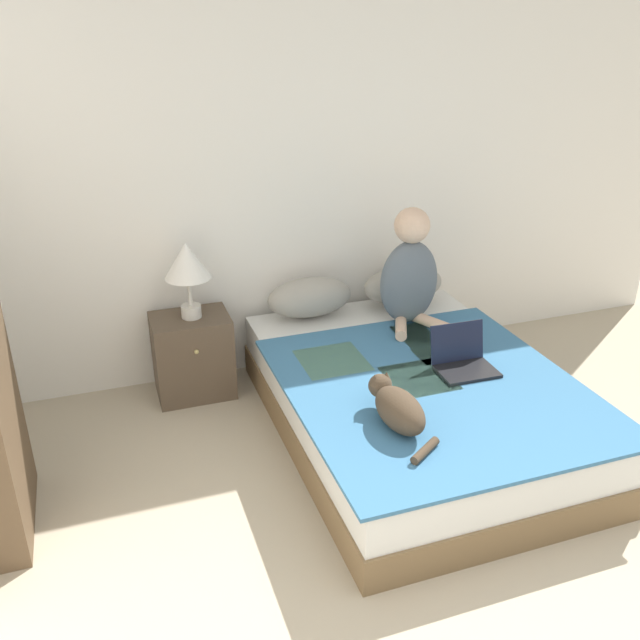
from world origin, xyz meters
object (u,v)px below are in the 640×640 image
(laptop_open, at_px, (463,361))
(nightstand, at_px, (193,356))
(bed, at_px, (414,401))
(pillow_far, at_px, (403,285))
(pillow_near, at_px, (310,297))
(table_lamp, at_px, (187,264))
(cat_tabby, at_px, (397,407))
(person_sitting, at_px, (410,274))

(laptop_open, height_order, nightstand, laptop_open)
(bed, relative_size, pillow_far, 3.72)
(pillow_near, bearing_deg, bed, -69.30)
(table_lamp, bearing_deg, pillow_near, 1.29)
(pillow_near, relative_size, pillow_far, 1.00)
(pillow_far, xyz_separation_m, cat_tabby, (-0.67, -1.35, -0.03))
(pillow_near, height_order, laptop_open, pillow_near)
(cat_tabby, xyz_separation_m, laptop_open, (0.58, 0.38, -0.04))
(pillow_far, distance_m, nightstand, 1.47)
(pillow_near, relative_size, table_lamp, 1.18)
(cat_tabby, bearing_deg, pillow_near, -4.34)
(pillow_far, xyz_separation_m, person_sitting, (-0.11, -0.30, 0.20))
(pillow_near, bearing_deg, person_sitting, -28.44)
(pillow_near, bearing_deg, table_lamp, -178.71)
(laptop_open, distance_m, table_lamp, 1.69)
(pillow_near, height_order, nightstand, pillow_near)
(pillow_near, distance_m, cat_tabby, 1.35)
(pillow_near, distance_m, pillow_far, 0.66)
(person_sitting, relative_size, cat_tabby, 1.31)
(pillow_near, distance_m, table_lamp, 0.83)
(person_sitting, bearing_deg, cat_tabby, -118.26)
(person_sitting, height_order, nightstand, person_sitting)
(bed, xyz_separation_m, cat_tabby, (-0.34, -0.47, 0.31))
(person_sitting, xyz_separation_m, cat_tabby, (-0.56, -1.05, -0.23))
(bed, distance_m, laptop_open, 0.37)
(bed, distance_m, pillow_near, 1.00)
(cat_tabby, distance_m, table_lamp, 1.57)
(pillow_near, height_order, cat_tabby, pillow_near)
(bed, height_order, pillow_far, pillow_far)
(pillow_near, height_order, person_sitting, person_sitting)
(bed, xyz_separation_m, nightstand, (-1.11, 0.86, 0.06))
(laptop_open, bearing_deg, cat_tabby, -144.98)
(pillow_near, xyz_separation_m, cat_tabby, (-0.01, -1.35, -0.03))
(pillow_far, xyz_separation_m, table_lamp, (-1.43, -0.02, 0.32))
(bed, distance_m, table_lamp, 1.54)
(nightstand, bearing_deg, person_sitting, -12.11)
(person_sitting, bearing_deg, table_lamp, 167.89)
(pillow_far, relative_size, laptop_open, 1.71)
(person_sitting, height_order, laptop_open, person_sitting)
(pillow_far, bearing_deg, table_lamp, -179.31)
(bed, distance_m, person_sitting, 0.82)
(cat_tabby, height_order, nightstand, cat_tabby)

